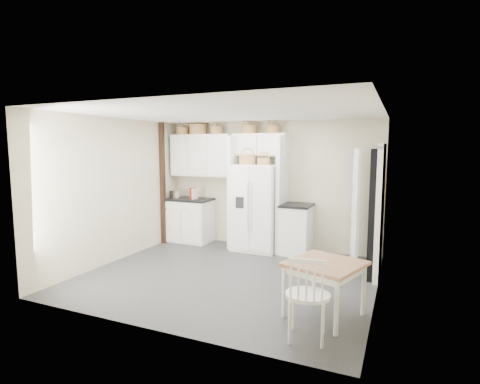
% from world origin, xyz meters
% --- Properties ---
extents(floor, '(4.50, 4.50, 0.00)m').
position_xyz_m(floor, '(0.00, 0.00, 0.00)').
color(floor, '#2F2F2F').
rests_on(floor, ground).
extents(ceiling, '(4.50, 4.50, 0.00)m').
position_xyz_m(ceiling, '(0.00, 0.00, 2.60)').
color(ceiling, white).
rests_on(ceiling, wall_back).
extents(wall_back, '(4.50, 0.00, 4.50)m').
position_xyz_m(wall_back, '(0.00, 2.00, 1.30)').
color(wall_back, '#C1B597').
rests_on(wall_back, floor).
extents(wall_left, '(0.00, 4.00, 4.00)m').
position_xyz_m(wall_left, '(-2.25, 0.00, 1.30)').
color(wall_left, '#C1B597').
rests_on(wall_left, floor).
extents(wall_right, '(0.00, 4.00, 4.00)m').
position_xyz_m(wall_right, '(2.25, 0.00, 1.30)').
color(wall_right, '#C1B597').
rests_on(wall_right, floor).
extents(refrigerator, '(0.90, 0.72, 1.74)m').
position_xyz_m(refrigerator, '(-0.15, 1.65, 0.87)').
color(refrigerator, white).
rests_on(refrigerator, floor).
extents(base_cab_left, '(0.99, 0.63, 0.92)m').
position_xyz_m(base_cab_left, '(-1.77, 1.70, 0.46)').
color(base_cab_left, white).
rests_on(base_cab_left, floor).
extents(base_cab_right, '(0.53, 0.64, 0.93)m').
position_xyz_m(base_cab_right, '(0.67, 1.70, 0.47)').
color(base_cab_right, white).
rests_on(base_cab_right, floor).
extents(dining_table, '(1.04, 1.04, 0.68)m').
position_xyz_m(dining_table, '(1.70, -0.86, 0.34)').
color(dining_table, '#915B3C').
rests_on(dining_table, floor).
extents(windsor_chair, '(0.54, 0.50, 0.99)m').
position_xyz_m(windsor_chair, '(1.64, -1.49, 0.49)').
color(windsor_chair, white).
rests_on(windsor_chair, floor).
extents(counter_left, '(1.03, 0.67, 0.04)m').
position_xyz_m(counter_left, '(-1.77, 1.70, 0.94)').
color(counter_left, black).
rests_on(counter_left, base_cab_left).
extents(counter_right, '(0.57, 0.68, 0.04)m').
position_xyz_m(counter_right, '(0.67, 1.70, 0.96)').
color(counter_right, black).
rests_on(counter_right, base_cab_right).
extents(toaster, '(0.24, 0.14, 0.17)m').
position_xyz_m(toaster, '(-2.04, 1.60, 1.04)').
color(toaster, silver).
rests_on(toaster, counter_left).
extents(cookbook_red, '(0.08, 0.17, 0.25)m').
position_xyz_m(cookbook_red, '(-1.62, 1.62, 1.08)').
color(cookbook_red, maroon).
rests_on(cookbook_red, counter_left).
extents(cookbook_cream, '(0.07, 0.16, 0.23)m').
position_xyz_m(cookbook_cream, '(-1.57, 1.62, 1.08)').
color(cookbook_cream, beige).
rests_on(cookbook_cream, counter_left).
extents(basket_upper_a, '(0.27, 0.27, 0.15)m').
position_xyz_m(basket_upper_a, '(-1.98, 1.83, 2.43)').
color(basket_upper_a, '#9E6231').
rests_on(basket_upper_a, upper_cabinet).
extents(basket_upper_b, '(0.38, 0.38, 0.22)m').
position_xyz_m(basket_upper_b, '(-1.59, 1.83, 2.46)').
color(basket_upper_b, '#9E6231').
rests_on(basket_upper_b, upper_cabinet).
extents(basket_upper_c, '(0.27, 0.27, 0.15)m').
position_xyz_m(basket_upper_c, '(-1.14, 1.83, 2.43)').
color(basket_upper_c, '#9E6231').
rests_on(basket_upper_c, upper_cabinet).
extents(basket_bridge_a, '(0.31, 0.31, 0.17)m').
position_xyz_m(basket_bridge_a, '(-0.39, 1.83, 2.44)').
color(basket_bridge_a, '#9E6231').
rests_on(basket_bridge_a, bridge_cabinet).
extents(basket_bridge_b, '(0.27, 0.27, 0.15)m').
position_xyz_m(basket_bridge_b, '(0.11, 1.83, 2.43)').
color(basket_bridge_b, '#9E6231').
rests_on(basket_bridge_b, bridge_cabinet).
extents(basket_fridge_a, '(0.34, 0.34, 0.18)m').
position_xyz_m(basket_fridge_a, '(-0.32, 1.55, 1.83)').
color(basket_fridge_a, '#9E6231').
rests_on(basket_fridge_a, refrigerator).
extents(basket_fridge_b, '(0.25, 0.25, 0.14)m').
position_xyz_m(basket_fridge_b, '(0.03, 1.55, 1.80)').
color(basket_fridge_b, '#9E6231').
rests_on(basket_fridge_b, refrigerator).
extents(upper_cabinet, '(1.40, 0.34, 0.90)m').
position_xyz_m(upper_cabinet, '(-1.50, 1.83, 1.90)').
color(upper_cabinet, white).
rests_on(upper_cabinet, wall_back).
extents(bridge_cabinet, '(1.12, 0.34, 0.45)m').
position_xyz_m(bridge_cabinet, '(-0.15, 1.83, 2.12)').
color(bridge_cabinet, white).
rests_on(bridge_cabinet, wall_back).
extents(fridge_panel_left, '(0.08, 0.60, 2.30)m').
position_xyz_m(fridge_panel_left, '(-0.66, 1.70, 1.15)').
color(fridge_panel_left, white).
rests_on(fridge_panel_left, floor).
extents(fridge_panel_right, '(0.08, 0.60, 2.30)m').
position_xyz_m(fridge_panel_right, '(0.36, 1.70, 1.15)').
color(fridge_panel_right, white).
rests_on(fridge_panel_right, floor).
extents(trim_post, '(0.09, 0.09, 2.60)m').
position_xyz_m(trim_post, '(-2.20, 1.35, 1.30)').
color(trim_post, black).
rests_on(trim_post, floor).
extents(doorway_void, '(0.18, 0.85, 2.05)m').
position_xyz_m(doorway_void, '(2.16, 1.00, 1.02)').
color(doorway_void, black).
rests_on(doorway_void, floor).
extents(door_slab, '(0.21, 0.79, 2.05)m').
position_xyz_m(door_slab, '(1.80, 1.33, 1.02)').
color(door_slab, white).
rests_on(door_slab, floor).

